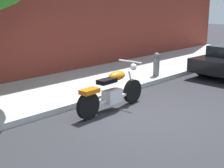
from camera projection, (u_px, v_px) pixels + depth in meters
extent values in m
plane|color=#28282D|center=(135.00, 115.00, 7.37)|extent=(60.00, 60.00, 0.00)
cube|color=#AAAAAA|center=(58.00, 89.00, 9.26)|extent=(23.36, 3.02, 0.14)
cylinder|color=black|center=(132.00, 91.00, 8.23)|extent=(0.61, 0.15, 0.60)
cylinder|color=black|center=(88.00, 106.00, 7.06)|extent=(0.61, 0.15, 0.60)
cube|color=silver|center=(112.00, 96.00, 7.63)|extent=(0.45, 0.30, 0.32)
cube|color=silver|center=(112.00, 99.00, 7.65)|extent=(1.43, 0.14, 0.06)
ellipsoid|color=#D1660C|center=(117.00, 76.00, 7.65)|extent=(0.53, 0.28, 0.22)
cube|color=black|center=(107.00, 81.00, 7.40)|extent=(0.49, 0.26, 0.10)
cube|color=#D1660C|center=(90.00, 91.00, 7.02)|extent=(0.45, 0.26, 0.10)
cylinder|color=silver|center=(131.00, 81.00, 8.11)|extent=(0.27, 0.06, 0.58)
cylinder|color=silver|center=(130.00, 61.00, 7.95)|extent=(0.07, 0.70, 0.04)
sphere|color=silver|center=(133.00, 67.00, 8.09)|extent=(0.17, 0.17, 0.17)
cylinder|color=silver|center=(100.00, 101.00, 7.58)|extent=(0.80, 0.13, 0.09)
cylinder|color=black|center=(203.00, 67.00, 11.20)|extent=(0.65, 0.25, 0.64)
cylinder|color=slate|center=(156.00, 69.00, 10.60)|extent=(0.20, 0.20, 0.75)
sphere|color=slate|center=(157.00, 55.00, 10.50)|extent=(0.19, 0.19, 0.19)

